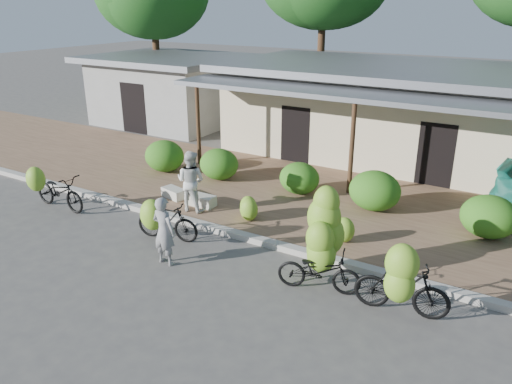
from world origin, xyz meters
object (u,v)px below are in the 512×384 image
(bystander, at_px, (191,181))
(bike_left, at_px, (164,220))
(vendor, at_px, (164,231))
(bike_right, at_px, (402,284))
(bike_far_left, at_px, (57,190))
(sack_far, at_px, (174,193))
(sack_near, at_px, (201,200))
(bike_center, at_px, (322,246))

(bystander, bearing_deg, bike_left, 99.64)
(vendor, bearing_deg, bike_right, -171.07)
(bike_left, height_order, vendor, vendor)
(bike_far_left, xyz_separation_m, vendor, (4.65, -0.84, 0.22))
(vendor, xyz_separation_m, bystander, (-1.22, 2.52, 0.17))
(bike_left, relative_size, sack_far, 2.25)
(bike_right, relative_size, bystander, 1.08)
(bike_far_left, relative_size, bike_right, 1.07)
(bystander, bearing_deg, bike_right, 156.55)
(sack_near, bearing_deg, bike_right, -19.96)
(bike_left, distance_m, sack_far, 2.68)
(bike_center, height_order, sack_near, bike_center)
(bike_left, xyz_separation_m, bystander, (-0.50, 1.72, 0.37))
(bike_right, height_order, bystander, bystander)
(bike_far_left, bearing_deg, vendor, -98.29)
(sack_far, bearing_deg, vendor, -53.03)
(sack_far, bearing_deg, bystander, -24.17)
(sack_far, xyz_separation_m, vendor, (2.24, -2.98, 0.54))
(bike_right, height_order, sack_near, bike_right)
(bike_far_left, distance_m, bike_right, 9.72)
(bike_left, bearing_deg, sack_far, 23.09)
(bike_right, bearing_deg, bystander, 65.17)
(bike_left, relative_size, vendor, 1.06)
(bike_right, bearing_deg, sack_near, 61.94)
(sack_far, relative_size, bystander, 0.44)
(bike_center, relative_size, vendor, 1.30)
(bike_right, distance_m, sack_near, 6.69)
(bike_right, relative_size, sack_near, 2.14)
(bike_center, distance_m, sack_near, 4.94)
(bike_center, bearing_deg, bystander, 57.08)
(sack_near, bearing_deg, bike_center, -22.54)
(sack_near, bearing_deg, bystander, -90.55)
(bike_far_left, height_order, sack_near, bike_far_left)
(bike_far_left, bearing_deg, sack_far, -46.55)
(bike_center, relative_size, bike_right, 1.14)
(sack_near, bearing_deg, bike_left, -76.65)
(bike_far_left, xyz_separation_m, bike_left, (3.94, -0.04, 0.02))
(sack_far, height_order, vendor, vendor)
(bike_left, height_order, sack_far, bike_left)
(bike_far_left, height_order, bike_right, bike_right)
(bike_center, relative_size, sack_near, 2.44)
(bike_far_left, bearing_deg, bike_right, -89.30)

